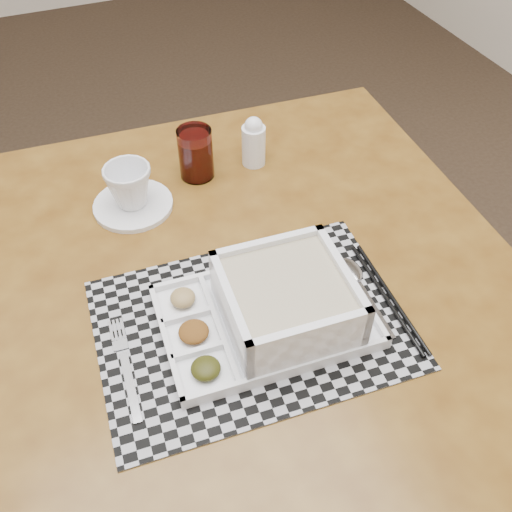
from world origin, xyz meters
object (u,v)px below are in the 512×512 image
Objects in this scene: juice_glass at (196,155)px; creamer_bottle at (254,142)px; dining_table at (231,305)px; serving_tray at (279,307)px; cup at (129,186)px.

juice_glass is 0.12m from creamer_bottle.
serving_tray is (0.04, -0.12, 0.12)m from dining_table.
dining_table is 11.90× the size of cup.
dining_table is 9.96× the size of juice_glass.
dining_table is 0.29m from cup.
juice_glass is (0.14, 0.05, -0.00)m from cup.
serving_tray reaches higher than dining_table.
cup is at bearing -170.68° from creamer_bottle.
serving_tray is 3.18× the size of juice_glass.
juice_glass is at bearing 177.66° from creamer_bottle.
cup is at bearing 114.30° from dining_table.
juice_glass is 0.98× the size of creamer_bottle.
creamer_bottle is at bearing -2.34° from juice_glass.
creamer_bottle is (0.26, 0.04, 0.00)m from cup.
cup is (-0.11, 0.24, 0.13)m from dining_table.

